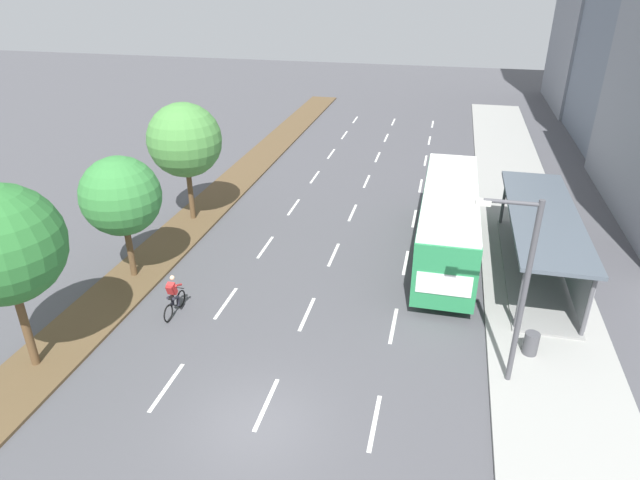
% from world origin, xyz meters
% --- Properties ---
extents(ground_plane, '(140.00, 140.00, 0.00)m').
position_xyz_m(ground_plane, '(0.00, 0.00, 0.00)').
color(ground_plane, '#4C4C51').
extents(median_strip, '(2.60, 52.00, 0.12)m').
position_xyz_m(median_strip, '(-8.30, 20.00, 0.06)').
color(median_strip, brown).
rests_on(median_strip, ground).
extents(sidewalk_right, '(4.50, 52.00, 0.15)m').
position_xyz_m(sidewalk_right, '(9.25, 20.00, 0.07)').
color(sidewalk_right, '#9E9E99').
rests_on(sidewalk_right, ground).
extents(lane_divider_left, '(0.14, 44.30, 0.01)m').
position_xyz_m(lane_divider_left, '(-3.50, 16.65, 0.00)').
color(lane_divider_left, white).
rests_on(lane_divider_left, ground).
extents(lane_divider_center, '(0.14, 44.30, 0.01)m').
position_xyz_m(lane_divider_center, '(0.00, 16.65, 0.00)').
color(lane_divider_center, white).
rests_on(lane_divider_center, ground).
extents(lane_divider_right, '(0.14, 44.30, 0.01)m').
position_xyz_m(lane_divider_right, '(3.50, 16.65, 0.00)').
color(lane_divider_right, white).
rests_on(lane_divider_right, ground).
extents(bus_shelter, '(2.90, 10.64, 2.86)m').
position_xyz_m(bus_shelter, '(9.53, 11.72, 1.87)').
color(bus_shelter, gray).
rests_on(bus_shelter, sidewalk_right).
extents(bus, '(2.54, 11.29, 3.37)m').
position_xyz_m(bus, '(5.25, 12.58, 2.07)').
color(bus, '#28844C').
rests_on(bus, ground).
extents(cyclist, '(0.46, 1.82, 1.71)m').
position_xyz_m(cyclist, '(-5.19, 5.01, 0.79)').
color(cyclist, black).
rests_on(cyclist, ground).
extents(median_tree_nearest, '(3.90, 3.90, 6.63)m').
position_xyz_m(median_tree_nearest, '(-8.47, 0.90, 4.79)').
color(median_tree_nearest, brown).
rests_on(median_tree_nearest, median_strip).
extents(median_tree_second, '(3.39, 3.39, 5.51)m').
position_xyz_m(median_tree_second, '(-8.36, 7.29, 3.92)').
color(median_tree_second, brown).
rests_on(median_tree_second, median_strip).
extents(median_tree_third, '(3.86, 3.86, 6.34)m').
position_xyz_m(median_tree_third, '(-8.44, 13.69, 4.51)').
color(median_tree_third, brown).
rests_on(median_tree_third, median_strip).
extents(streetlight, '(1.91, 0.24, 6.50)m').
position_xyz_m(streetlight, '(7.42, 3.79, 3.89)').
color(streetlight, '#4C4C51').
rests_on(streetlight, sidewalk_right).
extents(trash_bin, '(0.52, 0.52, 0.85)m').
position_xyz_m(trash_bin, '(8.45, 5.40, 0.57)').
color(trash_bin, '#4C4C51').
rests_on(trash_bin, sidewalk_right).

